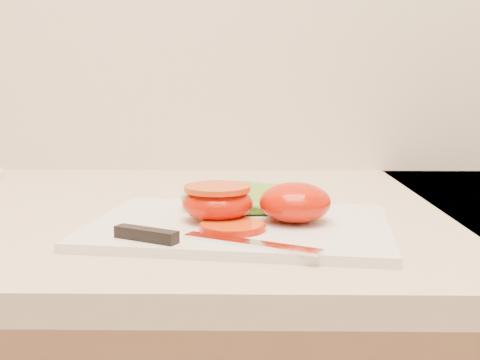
{
  "coord_description": "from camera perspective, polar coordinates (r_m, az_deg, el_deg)",
  "views": [
    {
      "loc": [
        -0.08,
        0.9,
        1.09
      ],
      "look_at": [
        -0.08,
        1.56,
        0.99
      ],
      "focal_mm": 45.0,
      "sensor_mm": 36.0,
      "label": 1
    }
  ],
  "objects": [
    {
      "name": "cutting_board",
      "position": [
        0.67,
        -0.01,
        -4.39
      ],
      "size": [
        0.35,
        0.28,
        0.01
      ],
      "primitive_type": "cube",
      "rotation": [
        0.0,
        0.0,
        -0.14
      ],
      "color": "silver",
      "rests_on": "counter"
    },
    {
      "name": "tomato_slice_0",
      "position": [
        0.63,
        -0.71,
        -4.43
      ],
      "size": [
        0.07,
        0.07,
        0.01
      ],
      "primitive_type": "cylinder",
      "color": "#D95111",
      "rests_on": "cutting_board"
    },
    {
      "name": "lettuce_leaf_0",
      "position": [
        0.73,
        -0.25,
        -1.74
      ],
      "size": [
        0.15,
        0.11,
        0.03
      ],
      "primitive_type": "ellipsoid",
      "rotation": [
        0.0,
        0.0,
        0.11
      ],
      "color": "#76B02E",
      "rests_on": "cutting_board"
    },
    {
      "name": "knife",
      "position": [
        0.58,
        -5.09,
        -5.48
      ],
      "size": [
        0.2,
        0.08,
        0.01
      ],
      "rotation": [
        0.0,
        0.0,
        -0.48
      ],
      "color": "silver",
      "rests_on": "cutting_board"
    },
    {
      "name": "tomato_half_cut",
      "position": [
        0.67,
        -2.16,
        -2.04
      ],
      "size": [
        0.08,
        0.08,
        0.04
      ],
      "color": "red",
      "rests_on": "cutting_board"
    },
    {
      "name": "lettuce_leaf_1",
      "position": [
        0.73,
        2.95,
        -1.81
      ],
      "size": [
        0.14,
        0.13,
        0.02
      ],
      "primitive_type": "ellipsoid",
      "rotation": [
        0.0,
        0.0,
        0.61
      ],
      "color": "#76B02E",
      "rests_on": "cutting_board"
    },
    {
      "name": "tomato_half_dome",
      "position": [
        0.66,
        5.23,
        -2.12
      ],
      "size": [
        0.08,
        0.08,
        0.04
      ],
      "primitive_type": "ellipsoid",
      "color": "red",
      "rests_on": "cutting_board"
    }
  ]
}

